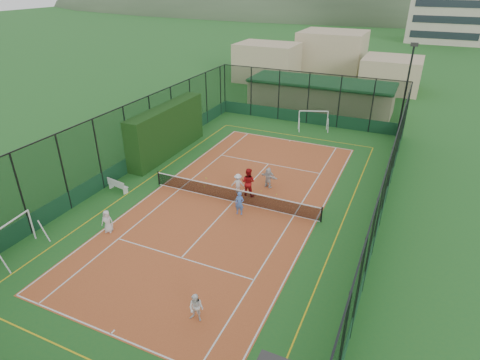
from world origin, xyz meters
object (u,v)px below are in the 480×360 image
at_px(futsal_goal_far, 313,120).
at_px(floodlight_ne, 405,93).
at_px(futsal_goal_near, 12,239).
at_px(child_far_right, 269,177).
at_px(child_far_left, 238,184).
at_px(child_near_mid, 240,203).
at_px(child_near_right, 196,308).
at_px(white_bench, 118,185).
at_px(child_far_back, 268,178).
at_px(clubhouse, 320,95).
at_px(child_near_left, 107,221).
at_px(coach, 248,182).

bearing_deg(futsal_goal_far, floodlight_ne, -13.45).
xyz_separation_m(futsal_goal_near, child_far_right, (9.53, 12.66, -0.21)).
bearing_deg(child_far_left, child_far_right, -145.59).
relative_size(child_near_mid, child_far_right, 1.07).
bearing_deg(child_far_right, futsal_goal_near, 46.13).
distance_m(child_near_mid, child_near_right, 8.73).
distance_m(white_bench, child_far_back, 10.28).
distance_m(floodlight_ne, child_far_back, 15.95).
relative_size(clubhouse, child_near_left, 11.00).
bearing_deg(child_near_right, clubhouse, 90.36).
xyz_separation_m(child_near_left, child_near_mid, (6.07, 4.85, 0.06)).
relative_size(child_near_left, coach, 0.70).
bearing_deg(floodlight_ne, child_near_mid, -113.17).
bearing_deg(white_bench, child_far_back, 37.02).
height_order(futsal_goal_far, child_far_back, futsal_goal_far).
bearing_deg(coach, futsal_goal_near, 51.21).
bearing_deg(floodlight_ne, child_far_right, -118.17).
relative_size(floodlight_ne, coach, 4.20).
height_order(white_bench, child_near_right, child_near_right).
bearing_deg(clubhouse, child_far_back, -86.06).
relative_size(clubhouse, child_far_back, 10.69).
bearing_deg(child_near_mid, child_near_left, -150.26).
relative_size(floodlight_ne, child_near_right, 6.01).
distance_m(child_far_right, coach, 1.98).
distance_m(child_far_back, coach, 1.83).
height_order(futsal_goal_near, child_far_right, futsal_goal_near).
relative_size(futsal_goal_near, coach, 1.46).
height_order(clubhouse, child_near_mid, clubhouse).
relative_size(floodlight_ne, child_far_left, 5.86).
height_order(clubhouse, child_far_left, clubhouse).
height_order(white_bench, futsal_goal_near, futsal_goal_near).
height_order(clubhouse, futsal_goal_far, clubhouse).
height_order(futsal_goal_far, child_far_left, futsal_goal_far).
xyz_separation_m(child_near_mid, coach, (-0.47, 2.40, 0.23)).
xyz_separation_m(child_near_left, child_near_right, (7.94, -3.68, -0.00)).
distance_m(futsal_goal_far, child_near_right, 25.36).
bearing_deg(white_bench, child_near_mid, 14.22).
bearing_deg(child_near_right, futsal_goal_near, 174.88).
bearing_deg(child_near_mid, floodlight_ne, 57.95).
bearing_deg(floodlight_ne, clubhouse, 147.88).
distance_m(floodlight_ne, child_near_right, 27.17).
bearing_deg(white_bench, coach, 30.11).
relative_size(futsal_goal_far, coach, 1.41).
xyz_separation_m(white_bench, child_near_right, (10.65, -7.82, 0.23)).
xyz_separation_m(child_far_right, child_far_back, (0.01, -0.17, 0.01)).
relative_size(child_far_right, coach, 0.72).
bearing_deg(floodlight_ne, child_near_left, -121.14).
height_order(child_near_mid, child_far_right, child_near_mid).
relative_size(child_near_left, child_far_back, 0.97).
bearing_deg(futsal_goal_far, child_far_back, -109.83).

